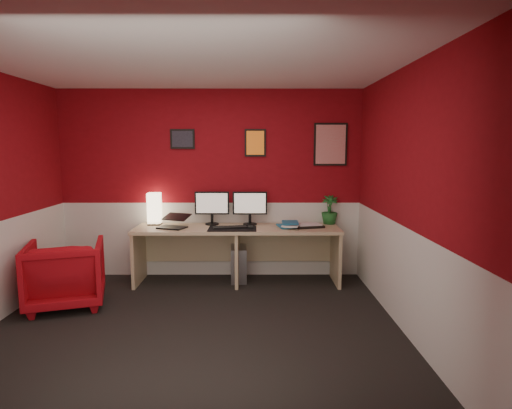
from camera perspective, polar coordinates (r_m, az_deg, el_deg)
name	(u,v)px	position (r m, az deg, el deg)	size (l,w,h in m)	color
ground	(195,329)	(4.29, -8.31, -16.28)	(4.00, 3.50, 0.01)	black
ceiling	(189,61)	(3.99, -9.05, 18.60)	(4.00, 3.50, 0.01)	white
wall_back	(211,184)	(5.68, -6.09, 2.74)	(4.00, 0.01, 2.50)	maroon
wall_front	(142,243)	(2.26, -15.17, -5.09)	(4.00, 0.01, 2.50)	maroon
wall_right	(407,201)	(4.16, 19.74, 0.50)	(0.01, 3.50, 2.50)	maroon
wainscot_back	(212,239)	(5.79, -5.99, -4.68)	(4.00, 0.01, 1.00)	silver
wainscot_front	(147,378)	(2.54, -14.50, -21.83)	(4.00, 0.01, 1.00)	silver
wainscot_right	(402,278)	(4.31, 19.21, -9.44)	(0.01, 3.50, 1.00)	silver
desk	(237,255)	(5.46, -2.55, -6.85)	(2.60, 0.65, 0.73)	tan
shoji_lamp	(154,210)	(5.69, -13.59, -0.67)	(0.16, 0.16, 0.40)	#FFE5B2
laptop	(172,220)	(5.40, -11.32, -2.02)	(0.33, 0.23, 0.22)	black
monitor_left	(212,203)	(5.55, -6.00, 0.24)	(0.45, 0.06, 0.58)	black
monitor_right	(250,203)	(5.51, -0.83, 0.23)	(0.45, 0.06, 0.58)	black
desk_mat	(232,229)	(5.28, -3.22, -3.28)	(0.60, 0.38, 0.01)	black
keyboard	(230,227)	(5.31, -3.54, -3.08)	(0.42, 0.14, 0.02)	black
mouse	(250,227)	(5.27, -0.77, -3.08)	(0.06, 0.10, 0.03)	black
book_bottom	(278,227)	(5.36, 3.06, -3.00)	(0.21, 0.28, 0.03)	#1E658C
book_middle	(283,225)	(5.35, 3.70, -2.75)	(0.21, 0.28, 0.02)	silver
book_top	(282,223)	(5.35, 3.54, -2.48)	(0.20, 0.28, 0.03)	#1E658C
zen_tray	(308,226)	(5.43, 7.12, -2.89)	(0.35, 0.25, 0.03)	black
potted_plant	(330,210)	(5.67, 9.92, -0.71)	(0.21, 0.21, 0.38)	#19591E
pc_tower	(238,263)	(5.62, -2.39, -7.93)	(0.20, 0.45, 0.45)	#99999E
armchair	(66,274)	(5.14, -24.36, -8.51)	(0.78, 0.80, 0.73)	#B3060F
art_left	(182,139)	(5.69, -9.92, 8.72)	(0.32, 0.02, 0.26)	black
art_center	(255,143)	(5.61, -0.10, 8.34)	(0.28, 0.02, 0.36)	orange
art_right	(330,144)	(5.70, 10.05, 8.02)	(0.44, 0.02, 0.56)	red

